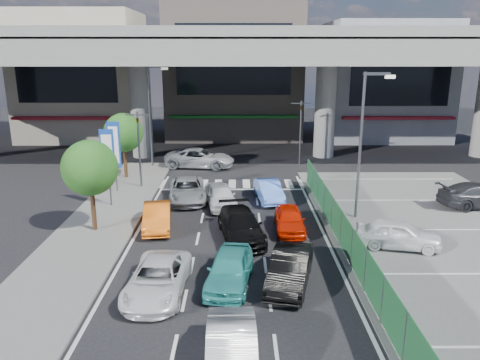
{
  "coord_description": "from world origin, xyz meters",
  "views": [
    {
      "loc": [
        0.42,
        -18.7,
        9.01
      ],
      "look_at": [
        0.52,
        5.84,
        2.25
      ],
      "focal_mm": 35.0,
      "sensor_mm": 36.0,
      "label": 1
    }
  ],
  "objects_px": {
    "hatch_white_back_mid": "(232,354)",
    "sedan_white_front_mid": "(220,195)",
    "parked_sedan_white": "(398,234)",
    "parked_sedan_dgrey": "(480,195)",
    "traffic_light_left": "(138,131)",
    "taxi_orange_left": "(157,217)",
    "taxi_orange_right": "(290,219)",
    "tree_near": "(90,168)",
    "wagon_silver_front_left": "(187,190)",
    "hatch_black_mid_right": "(290,269)",
    "taxi_teal_mid": "(230,269)",
    "kei_truck_front_right": "(269,191)",
    "traffic_cone": "(331,212)",
    "tree_far": "(123,133)",
    "street_lamp_left": "(152,108)",
    "traffic_light_right": "(301,117)",
    "sedan_white_mid_left": "(158,279)",
    "signboard_near": "(108,157)",
    "signboard_far": "(114,147)",
    "street_lamp_right": "(364,134)",
    "sedan_black_mid": "(241,225)",
    "crossing_wagon_silver": "(200,158)"
  },
  "relations": [
    {
      "from": "hatch_white_back_mid",
      "to": "tree_far",
      "type": "bearing_deg",
      "value": 108.85
    },
    {
      "from": "kei_truck_front_right",
      "to": "street_lamp_left",
      "type": "bearing_deg",
      "value": 126.69
    },
    {
      "from": "street_lamp_right",
      "to": "street_lamp_left",
      "type": "relative_size",
      "value": 1.0
    },
    {
      "from": "hatch_black_mid_right",
      "to": "wagon_silver_front_left",
      "type": "bearing_deg",
      "value": 129.5
    },
    {
      "from": "taxi_orange_right",
      "to": "kei_truck_front_right",
      "type": "xyz_separation_m",
      "value": [
        -0.74,
        5.16,
        0.01
      ]
    },
    {
      "from": "sedan_white_front_mid",
      "to": "kei_truck_front_right",
      "type": "height_order",
      "value": "sedan_white_front_mid"
    },
    {
      "from": "traffic_light_right",
      "to": "traffic_cone",
      "type": "distance_m",
      "value": 13.64
    },
    {
      "from": "signboard_near",
      "to": "parked_sedan_white",
      "type": "xyz_separation_m",
      "value": [
        15.13,
        -6.21,
        -2.33
      ]
    },
    {
      "from": "street_lamp_left",
      "to": "taxi_orange_right",
      "type": "distance_m",
      "value": 17.32
    },
    {
      "from": "traffic_light_left",
      "to": "taxi_orange_left",
      "type": "bearing_deg",
      "value": -72.68
    },
    {
      "from": "traffic_light_left",
      "to": "kei_truck_front_right",
      "type": "bearing_deg",
      "value": -18.03
    },
    {
      "from": "tree_far",
      "to": "parked_sedan_dgrey",
      "type": "height_order",
      "value": "tree_far"
    },
    {
      "from": "sedan_black_mid",
      "to": "kei_truck_front_right",
      "type": "bearing_deg",
      "value": 64.47
    },
    {
      "from": "tree_near",
      "to": "tree_far",
      "type": "relative_size",
      "value": 1.0
    },
    {
      "from": "street_lamp_left",
      "to": "wagon_silver_front_left",
      "type": "relative_size",
      "value": 1.66
    },
    {
      "from": "signboard_far",
      "to": "hatch_white_back_mid",
      "type": "bearing_deg",
      "value": -66.69
    },
    {
      "from": "parked_sedan_white",
      "to": "parked_sedan_dgrey",
      "type": "height_order",
      "value": "parked_sedan_dgrey"
    },
    {
      "from": "traffic_light_left",
      "to": "sedan_white_mid_left",
      "type": "height_order",
      "value": "traffic_light_left"
    },
    {
      "from": "traffic_light_left",
      "to": "hatch_black_mid_right",
      "type": "xyz_separation_m",
      "value": [
        8.68,
        -13.75,
        -3.25
      ]
    },
    {
      "from": "traffic_light_left",
      "to": "signboard_far",
      "type": "height_order",
      "value": "traffic_light_left"
    },
    {
      "from": "traffic_light_right",
      "to": "sedan_white_front_mid",
      "type": "xyz_separation_m",
      "value": [
        -6.15,
        -10.95,
        -3.25
      ]
    },
    {
      "from": "signboard_near",
      "to": "wagon_silver_front_left",
      "type": "xyz_separation_m",
      "value": [
        4.42,
        1.28,
        -2.4
      ]
    },
    {
      "from": "parked_sedan_dgrey",
      "to": "traffic_light_right",
      "type": "bearing_deg",
      "value": 33.1
    },
    {
      "from": "hatch_black_mid_right",
      "to": "kei_truck_front_right",
      "type": "xyz_separation_m",
      "value": [
        -0.14,
        10.97,
        -0.06
      ]
    },
    {
      "from": "hatch_black_mid_right",
      "to": "traffic_light_left",
      "type": "bearing_deg",
      "value": 136.28
    },
    {
      "from": "traffic_light_left",
      "to": "kei_truck_front_right",
      "type": "relative_size",
      "value": 1.35
    },
    {
      "from": "street_lamp_left",
      "to": "hatch_black_mid_right",
      "type": "bearing_deg",
      "value": -65.98
    },
    {
      "from": "signboard_near",
      "to": "parked_sedan_white",
      "type": "distance_m",
      "value": 16.52
    },
    {
      "from": "taxi_teal_mid",
      "to": "parked_sedan_dgrey",
      "type": "distance_m",
      "value": 17.55
    },
    {
      "from": "wagon_silver_front_left",
      "to": "parked_sedan_dgrey",
      "type": "distance_m",
      "value": 17.67
    },
    {
      "from": "tree_far",
      "to": "wagon_silver_front_left",
      "type": "distance_m",
      "value": 7.74
    },
    {
      "from": "traffic_light_left",
      "to": "sedan_white_mid_left",
      "type": "xyz_separation_m",
      "value": [
        3.53,
        -14.49,
        -3.3
      ]
    },
    {
      "from": "taxi_orange_left",
      "to": "crossing_wagon_silver",
      "type": "height_order",
      "value": "crossing_wagon_silver"
    },
    {
      "from": "signboard_far",
      "to": "tree_near",
      "type": "distance_m",
      "value": 7.03
    },
    {
      "from": "tree_near",
      "to": "wagon_silver_front_left",
      "type": "xyz_separation_m",
      "value": [
        4.22,
        5.27,
        -2.72
      ]
    },
    {
      "from": "hatch_black_mid_right",
      "to": "taxi_teal_mid",
      "type": "bearing_deg",
      "value": -165.57
    },
    {
      "from": "signboard_near",
      "to": "traffic_cone",
      "type": "relative_size",
      "value": 7.2
    },
    {
      "from": "hatch_white_back_mid",
      "to": "parked_sedan_dgrey",
      "type": "xyz_separation_m",
      "value": [
        14.6,
        14.92,
        0.09
      ]
    },
    {
      "from": "tree_near",
      "to": "taxi_teal_mid",
      "type": "distance_m",
      "value": 9.52
    },
    {
      "from": "tree_near",
      "to": "traffic_cone",
      "type": "height_order",
      "value": "tree_near"
    },
    {
      "from": "taxi_orange_right",
      "to": "parked_sedan_white",
      "type": "height_order",
      "value": "parked_sedan_white"
    },
    {
      "from": "hatch_white_back_mid",
      "to": "sedan_white_front_mid",
      "type": "bearing_deg",
      "value": 91.8
    },
    {
      "from": "tree_far",
      "to": "wagon_silver_front_left",
      "type": "height_order",
      "value": "tree_far"
    },
    {
      "from": "sedan_black_mid",
      "to": "wagon_silver_front_left",
      "type": "xyz_separation_m",
      "value": [
        -3.33,
        6.25,
        -0.02
      ]
    },
    {
      "from": "taxi_teal_mid",
      "to": "sedan_white_front_mid",
      "type": "relative_size",
      "value": 1.0
    },
    {
      "from": "wagon_silver_front_left",
      "to": "kei_truck_front_right",
      "type": "xyz_separation_m",
      "value": [
        5.12,
        -0.05,
        -0.03
      ]
    },
    {
      "from": "street_lamp_right",
      "to": "sedan_white_front_mid",
      "type": "relative_size",
      "value": 1.98
    },
    {
      "from": "sedan_black_mid",
      "to": "hatch_white_back_mid",
      "type": "bearing_deg",
      "value": -101.34
    },
    {
      "from": "traffic_light_left",
      "to": "parked_sedan_dgrey",
      "type": "height_order",
      "value": "traffic_light_left"
    },
    {
      "from": "tree_far",
      "to": "signboard_near",
      "type": "bearing_deg",
      "value": -84.73
    }
  ]
}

